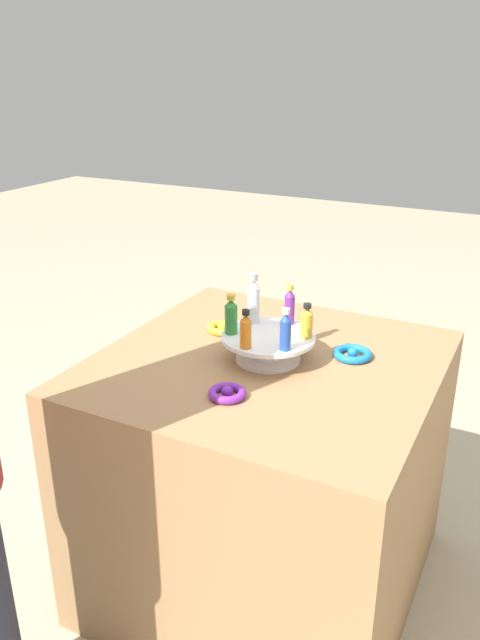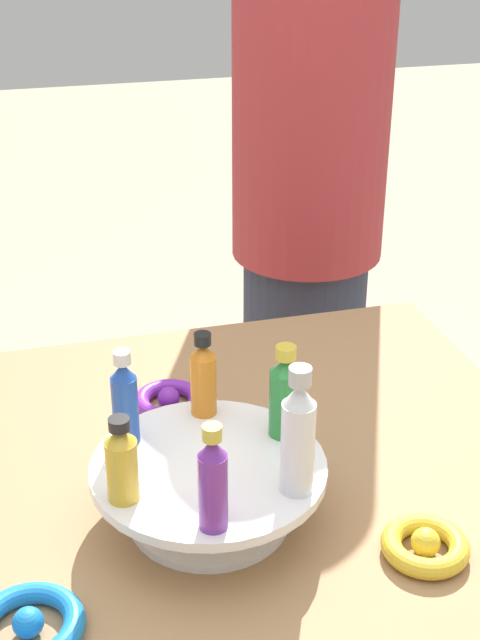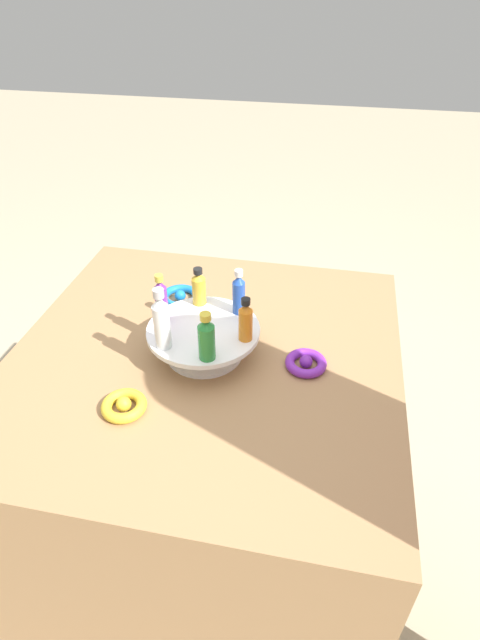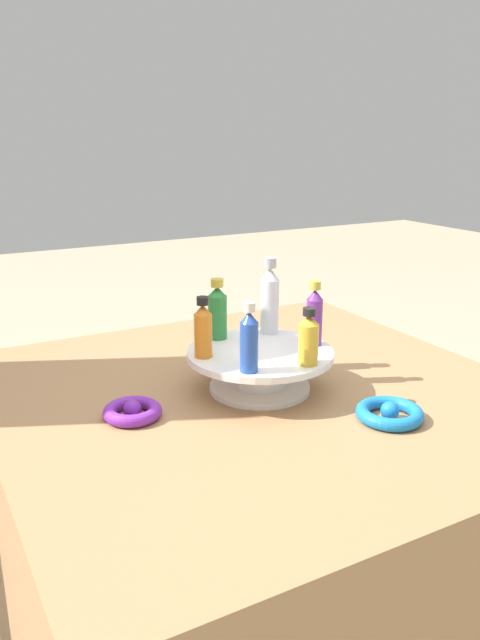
{
  "view_description": "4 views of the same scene",
  "coord_description": "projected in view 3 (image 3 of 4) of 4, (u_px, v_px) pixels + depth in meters",
  "views": [
    {
      "loc": [
        -1.45,
        -0.66,
        1.56
      ],
      "look_at": [
        -0.09,
        0.04,
        0.93
      ],
      "focal_mm": 35.0,
      "sensor_mm": 36.0,
      "label": 1
    },
    {
      "loc": [
        0.78,
        -0.17,
        1.45
      ],
      "look_at": [
        -0.17,
        0.08,
        0.95
      ],
      "focal_mm": 50.0,
      "sensor_mm": 36.0,
      "label": 2
    },
    {
      "loc": [
        -0.26,
        0.88,
        1.56
      ],
      "look_at": [
        -0.1,
        0.05,
        0.94
      ],
      "focal_mm": 28.0,
      "sensor_mm": 36.0,
      "label": 3
    },
    {
      "loc": [
        -0.53,
        -0.9,
        1.24
      ],
      "look_at": [
        -0.03,
        0.02,
        0.92
      ],
      "focal_mm": 35.0,
      "sensor_mm": 36.0,
      "label": 4
    }
  ],
  "objects": [
    {
      "name": "party_table",
      "position": [
        210.0,
        459.0,
        1.43
      ],
      "size": [
        0.92,
        0.92,
        0.79
      ],
      "color": "#9E754C",
      "rests_on": "ground_plane"
    },
    {
      "name": "bottle_clear",
      "position": [
        162.0,
        321.0,
        1.06
      ],
      "size": [
        0.04,
        0.04,
        0.15
      ],
      "color": "silver",
      "rests_on": "display_stand"
    },
    {
      "name": "ribbon_bow_gold",
      "position": [
        124.0,
        405.0,
        1.04
      ],
      "size": [
        0.1,
        0.1,
        0.03
      ],
      "color": "gold",
      "rests_on": "party_table"
    },
    {
      "name": "display_stand",
      "position": [
        204.0,
        338.0,
        1.17
      ],
      "size": [
        0.26,
        0.26,
        0.08
      ],
      "color": "white",
      "rests_on": "party_table"
    },
    {
      "name": "ribbon_bow_purple",
      "position": [
        306.0,
        362.0,
        1.15
      ],
      "size": [
        0.1,
        0.1,
        0.03
      ],
      "color": "purple",
      "rests_on": "party_table"
    },
    {
      "name": "bottle_purple",
      "position": [
        161.0,
        299.0,
        1.15
      ],
      "size": [
        0.03,
        0.03,
        0.12
      ],
      "color": "#702D93",
      "rests_on": "display_stand"
    },
    {
      "name": "bottle_blue",
      "position": [
        239.0,
        293.0,
        1.17
      ],
      "size": [
        0.03,
        0.03,
        0.12
      ],
      "color": "#234CAD",
      "rests_on": "display_stand"
    },
    {
      "name": "bottle_gold",
      "position": [
        199.0,
        288.0,
        1.21
      ],
      "size": [
        0.03,
        0.03,
        0.1
      ],
      "color": "gold",
      "rests_on": "display_stand"
    },
    {
      "name": "bottle_green",
      "position": [
        206.0,
        338.0,
        1.03
      ],
      "size": [
        0.04,
        0.04,
        0.11
      ],
      "color": "#288438",
      "rests_on": "display_stand"
    },
    {
      "name": "ground_plane",
      "position": [
        215.0,
        535.0,
        1.66
      ],
      "size": [
        12.0,
        12.0,
        0.0
      ],
      "primitive_type": "plane",
      "color": "tan"
    },
    {
      "name": "bottle_orange",
      "position": [
        246.0,
        321.0,
        1.09
      ],
      "size": [
        0.03,
        0.03,
        0.11
      ],
      "color": "orange",
      "rests_on": "display_stand"
    },
    {
      "name": "ribbon_bow_blue",
      "position": [
        180.0,
        297.0,
        1.37
      ],
      "size": [
        0.11,
        0.11,
        0.03
      ],
      "color": "blue",
      "rests_on": "party_table"
    }
  ]
}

